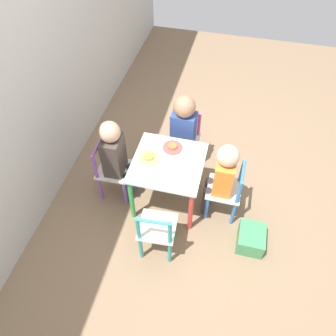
{
  "coord_description": "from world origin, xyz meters",
  "views": [
    {
      "loc": [
        -1.59,
        -0.39,
        2.31
      ],
      "look_at": [
        0.0,
        0.0,
        0.41
      ],
      "focal_mm": 35.0,
      "sensor_mm": 36.0,
      "label": 1
    }
  ],
  "objects_px": {
    "chair_teal": "(157,231)",
    "child_back": "(116,155)",
    "chair_purple": "(112,171)",
    "chair_pink": "(184,140)",
    "plate_right": "(173,147)",
    "kids_table": "(168,169)",
    "child_front": "(222,175)",
    "child_right": "(183,127)",
    "chair_blue": "(227,191)",
    "storage_bin": "(251,239)",
    "plate_back": "(149,157)"
  },
  "relations": [
    {
      "from": "chair_teal",
      "to": "child_back",
      "type": "distance_m",
      "value": 0.67
    },
    {
      "from": "chair_purple",
      "to": "child_back",
      "type": "height_order",
      "value": "child_back"
    },
    {
      "from": "chair_pink",
      "to": "plate_right",
      "type": "distance_m",
      "value": 0.39
    },
    {
      "from": "kids_table",
      "to": "child_back",
      "type": "height_order",
      "value": "child_back"
    },
    {
      "from": "chair_pink",
      "to": "kids_table",
      "type": "bearing_deg",
      "value": -90.0
    },
    {
      "from": "child_front",
      "to": "child_right",
      "type": "bearing_deg",
      "value": -137.01
    },
    {
      "from": "kids_table",
      "to": "chair_pink",
      "type": "xyz_separation_m",
      "value": [
        0.47,
        -0.03,
        -0.14
      ]
    },
    {
      "from": "child_front",
      "to": "plate_right",
      "type": "height_order",
      "value": "child_front"
    },
    {
      "from": "chair_teal",
      "to": "chair_blue",
      "type": "bearing_deg",
      "value": -137.18
    },
    {
      "from": "child_back",
      "to": "storage_bin",
      "type": "relative_size",
      "value": 3.39
    },
    {
      "from": "child_right",
      "to": "chair_blue",
      "type": "bearing_deg",
      "value": -39.02
    },
    {
      "from": "child_back",
      "to": "child_right",
      "type": "bearing_deg",
      "value": -47.93
    },
    {
      "from": "chair_blue",
      "to": "child_back",
      "type": "xyz_separation_m",
      "value": [
        -0.01,
        0.88,
        0.2
      ]
    },
    {
      "from": "child_front",
      "to": "storage_bin",
      "type": "relative_size",
      "value": 3.19
    },
    {
      "from": "kids_table",
      "to": "child_front",
      "type": "xyz_separation_m",
      "value": [
        -0.0,
        -0.41,
        0.04
      ]
    },
    {
      "from": "kids_table",
      "to": "plate_back",
      "type": "xyz_separation_m",
      "value": [
        0.0,
        0.15,
        0.09
      ]
    },
    {
      "from": "chair_blue",
      "to": "child_back",
      "type": "relative_size",
      "value": 0.68
    },
    {
      "from": "chair_pink",
      "to": "child_front",
      "type": "bearing_deg",
      "value": -47.42
    },
    {
      "from": "storage_bin",
      "to": "chair_teal",
      "type": "bearing_deg",
      "value": 107.17
    },
    {
      "from": "chair_teal",
      "to": "child_front",
      "type": "distance_m",
      "value": 0.63
    },
    {
      "from": "chair_teal",
      "to": "storage_bin",
      "type": "bearing_deg",
      "value": -167.11
    },
    {
      "from": "chair_teal",
      "to": "plate_back",
      "type": "distance_m",
      "value": 0.55
    },
    {
      "from": "storage_bin",
      "to": "plate_right",
      "type": "bearing_deg",
      "value": 60.14
    },
    {
      "from": "chair_teal",
      "to": "storage_bin",
      "type": "xyz_separation_m",
      "value": [
        0.21,
        -0.68,
        -0.18
      ]
    },
    {
      "from": "plate_back",
      "to": "storage_bin",
      "type": "xyz_separation_m",
      "value": [
        -0.26,
        -0.86,
        -0.41
      ]
    },
    {
      "from": "child_front",
      "to": "storage_bin",
      "type": "height_order",
      "value": "child_front"
    },
    {
      "from": "chair_pink",
      "to": "chair_purple",
      "type": "height_order",
      "value": "same"
    },
    {
      "from": "plate_back",
      "to": "chair_blue",
      "type": "bearing_deg",
      "value": -90.06
    },
    {
      "from": "kids_table",
      "to": "chair_purple",
      "type": "distance_m",
      "value": 0.49
    },
    {
      "from": "plate_right",
      "to": "storage_bin",
      "type": "xyz_separation_m",
      "value": [
        -0.41,
        -0.71,
        -0.41
      ]
    },
    {
      "from": "kids_table",
      "to": "plate_right",
      "type": "height_order",
      "value": "plate_right"
    },
    {
      "from": "chair_pink",
      "to": "child_back",
      "type": "distance_m",
      "value": 0.69
    },
    {
      "from": "chair_teal",
      "to": "child_back",
      "type": "relative_size",
      "value": 0.68
    },
    {
      "from": "child_back",
      "to": "plate_back",
      "type": "height_order",
      "value": "child_back"
    },
    {
      "from": "chair_blue",
      "to": "storage_bin",
      "type": "distance_m",
      "value": 0.4
    },
    {
      "from": "plate_right",
      "to": "storage_bin",
      "type": "bearing_deg",
      "value": -119.86
    },
    {
      "from": "kids_table",
      "to": "chair_blue",
      "type": "xyz_separation_m",
      "value": [
        -0.0,
        -0.47,
        -0.14
      ]
    },
    {
      "from": "chair_purple",
      "to": "storage_bin",
      "type": "relative_size",
      "value": 2.3
    },
    {
      "from": "chair_blue",
      "to": "plate_back",
      "type": "bearing_deg",
      "value": -89.98
    },
    {
      "from": "chair_teal",
      "to": "kids_table",
      "type": "bearing_deg",
      "value": -90.0
    },
    {
      "from": "child_front",
      "to": "kids_table",
      "type": "bearing_deg",
      "value": -90.0
    },
    {
      "from": "chair_blue",
      "to": "storage_bin",
      "type": "height_order",
      "value": "chair_blue"
    },
    {
      "from": "chair_teal",
      "to": "child_front",
      "type": "xyz_separation_m",
      "value": [
        0.47,
        -0.37,
        0.18
      ]
    },
    {
      "from": "child_back",
      "to": "child_front",
      "type": "distance_m",
      "value": 0.82
    },
    {
      "from": "child_right",
      "to": "child_back",
      "type": "height_order",
      "value": "child_back"
    },
    {
      "from": "child_front",
      "to": "plate_right",
      "type": "distance_m",
      "value": 0.44
    },
    {
      "from": "chair_blue",
      "to": "chair_purple",
      "type": "bearing_deg",
      "value": -88.89
    },
    {
      "from": "kids_table",
      "to": "child_front",
      "type": "height_order",
      "value": "child_front"
    },
    {
      "from": "kids_table",
      "to": "chair_teal",
      "type": "bearing_deg",
      "value": -175.72
    },
    {
      "from": "storage_bin",
      "to": "kids_table",
      "type": "bearing_deg",
      "value": 69.95
    }
  ]
}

